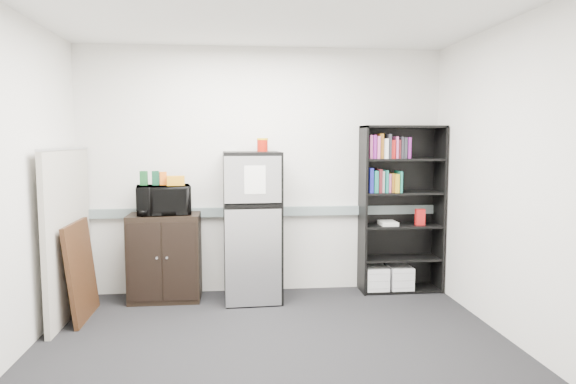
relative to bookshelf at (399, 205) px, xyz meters
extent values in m
plane|color=black|center=(-1.51, -1.57, -0.97)|extent=(4.00, 4.00, 0.00)
cube|color=silver|center=(-1.51, 0.18, 0.38)|extent=(4.00, 0.02, 2.70)
cube|color=silver|center=(0.49, -1.57, 0.38)|extent=(0.02, 3.50, 2.70)
cube|color=silver|center=(-3.51, -1.57, 0.38)|extent=(0.02, 3.50, 2.70)
cube|color=white|center=(-1.51, -1.57, 1.73)|extent=(4.00, 3.50, 0.02)
cube|color=slate|center=(-1.51, 0.15, -0.07)|extent=(3.92, 0.05, 0.10)
cube|color=white|center=(-1.86, 0.18, 0.58)|extent=(0.14, 0.00, 0.10)
cube|color=black|center=(-0.41, -0.01, -0.05)|extent=(0.02, 0.34, 1.85)
cube|color=black|center=(0.46, -0.01, -0.05)|extent=(0.02, 0.34, 1.85)
cube|color=black|center=(0.02, 0.16, -0.05)|extent=(0.90, 0.02, 1.85)
cube|color=black|center=(0.02, -0.01, 0.87)|extent=(0.90, 0.34, 0.02)
cube|color=black|center=(0.02, -0.01, -0.95)|extent=(0.85, 0.32, 0.03)
cube|color=black|center=(0.02, -0.01, -0.60)|extent=(0.85, 0.32, 0.03)
cube|color=black|center=(0.02, -0.01, -0.23)|extent=(0.85, 0.32, 0.02)
cube|color=black|center=(0.02, -0.01, 0.14)|extent=(0.85, 0.32, 0.02)
cube|color=black|center=(0.02, -0.01, 0.51)|extent=(0.85, 0.32, 0.02)
cube|color=silver|center=(-0.26, -0.02, -0.81)|extent=(0.25, 0.30, 0.25)
cube|color=silver|center=(0.02, -0.02, -0.81)|extent=(0.25, 0.30, 0.25)
cube|color=#A7A094|center=(-3.41, -0.49, -0.17)|extent=(0.05, 1.30, 1.60)
cube|color=#B2B2B7|center=(-3.41, -0.49, 0.64)|extent=(0.06, 1.30, 0.02)
cube|color=black|center=(-2.56, -0.06, -0.51)|extent=(0.74, 0.46, 0.92)
cube|color=black|center=(-2.74, -0.30, -0.51)|extent=(0.34, 0.01, 0.81)
cube|color=black|center=(-2.38, -0.30, -0.51)|extent=(0.34, 0.01, 0.81)
cylinder|color=#B2B2B7|center=(-2.61, -0.31, -0.47)|extent=(0.02, 0.02, 0.02)
cylinder|color=#B2B2B7|center=(-2.51, -0.31, -0.47)|extent=(0.02, 0.02, 0.02)
imported|color=black|center=(-2.56, -0.08, 0.10)|extent=(0.60, 0.45, 0.30)
cube|color=#175124|center=(-2.76, -0.05, 0.33)|extent=(0.08, 0.06, 0.15)
cube|color=#0D3923|center=(-2.64, -0.05, 0.33)|extent=(0.08, 0.06, 0.15)
cube|color=orange|center=(-2.57, -0.05, 0.32)|extent=(0.08, 0.07, 0.14)
cube|color=orange|center=(-2.43, -0.10, 0.30)|extent=(0.19, 0.12, 0.10)
cube|color=black|center=(-1.64, -0.14, -0.20)|extent=(0.61, 0.61, 1.55)
cube|color=#B8B8BD|center=(-1.64, -0.44, 0.33)|extent=(0.57, 0.04, 0.47)
cube|color=#B8B8BD|center=(-1.64, -0.44, -0.46)|extent=(0.57, 0.04, 0.99)
cube|color=black|center=(-1.64, -0.46, 0.07)|extent=(0.57, 0.03, 0.03)
cube|color=white|center=(-1.62, -0.46, 0.33)|extent=(0.21, 0.01, 0.28)
cube|color=black|center=(-1.64, -0.14, 0.59)|extent=(0.61, 0.61, 0.02)
cylinder|color=#A81507|center=(-1.52, -0.02, 0.67)|extent=(0.12, 0.12, 0.14)
cylinder|color=gold|center=(-1.52, -0.02, 0.75)|extent=(0.12, 0.12, 0.02)
cube|color=#321F0D|center=(-3.28, -0.57, -0.51)|extent=(0.13, 0.72, 0.92)
cube|color=beige|center=(-3.25, -0.57, -0.51)|extent=(0.08, 0.61, 0.78)
camera|label=1|loc=(-1.82, -5.50, 0.72)|focal=32.00mm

